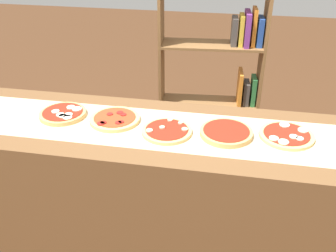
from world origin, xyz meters
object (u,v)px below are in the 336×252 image
(pizza_mozzarella_0, at_px, (63,114))
(pizza_mushroom_2, at_px, (167,131))
(pizza_pepperoni_1, at_px, (115,119))
(pizza_mozzarella_4, at_px, (287,135))
(bookshelf, at_px, (221,77))
(pizza_plain_3, at_px, (226,133))

(pizza_mozzarella_0, height_order, pizza_mushroom_2, pizza_mozzarella_0)
(pizza_pepperoni_1, bearing_deg, pizza_mozzarella_4, -0.33)
(pizza_mushroom_2, bearing_deg, pizza_mozzarella_4, 6.39)
(pizza_pepperoni_1, xyz_separation_m, pizza_mushroom_2, (0.26, -0.06, -0.00))
(pizza_mozzarella_0, relative_size, bookshelf, 0.16)
(pizza_mozzarella_0, distance_m, pizza_mushroom_2, 0.53)
(pizza_mushroom_2, distance_m, bookshelf, 1.24)
(pizza_mushroom_2, height_order, bookshelf, bookshelf)
(pizza_mushroom_2, xyz_separation_m, pizza_mozzarella_4, (0.53, 0.06, -0.00))
(pizza_pepperoni_1, bearing_deg, bookshelf, 68.55)
(pizza_mozzarella_4, bearing_deg, pizza_mushroom_2, -173.61)
(pizza_mushroom_2, bearing_deg, pizza_plain_3, 5.30)
(pizza_mushroom_2, distance_m, pizza_mozzarella_4, 0.53)
(bookshelf, bearing_deg, pizza_pepperoni_1, -111.45)
(pizza_mozzarella_0, xyz_separation_m, pizza_mushroom_2, (0.53, -0.07, -0.00))
(pizza_mozzarella_4, distance_m, bookshelf, 1.22)
(pizza_mushroom_2, bearing_deg, pizza_pepperoni_1, 166.44)
(pizza_mozzarella_4, bearing_deg, bookshelf, 106.72)
(pizza_mozzarella_0, distance_m, bookshelf, 1.36)
(pizza_pepperoni_1, bearing_deg, pizza_mushroom_2, -13.56)
(pizza_mozzarella_0, relative_size, pizza_plain_3, 0.95)
(pizza_pepperoni_1, xyz_separation_m, bookshelf, (0.45, 1.14, -0.22))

